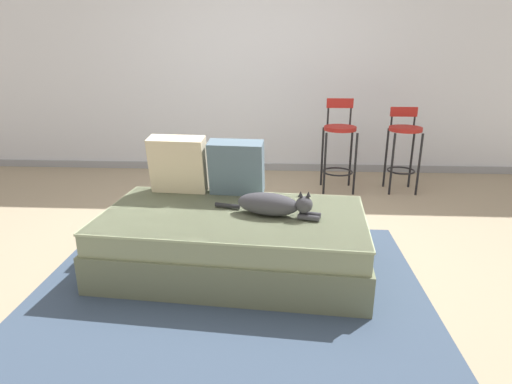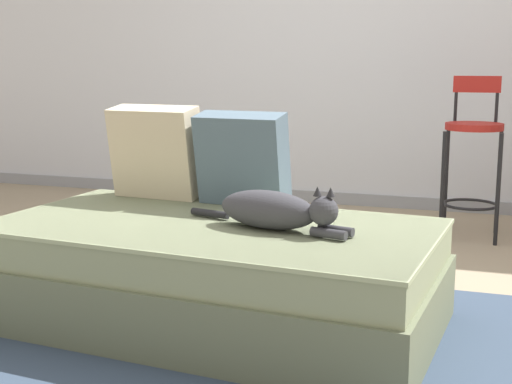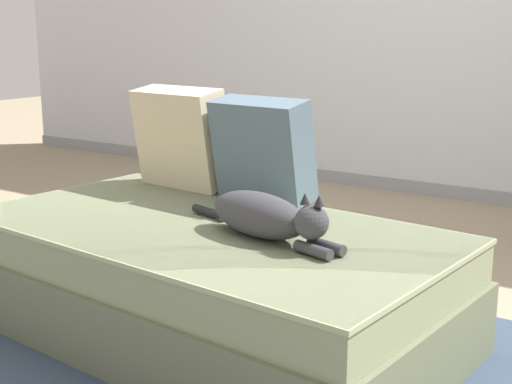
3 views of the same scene
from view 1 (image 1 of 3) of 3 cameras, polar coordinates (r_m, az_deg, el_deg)
The scene contains 10 objects.
ground_plane at distance 3.42m, azimuth -2.23°, elevation -6.91°, with size 16.00×16.00×0.00m, color gray.
wall_back_panel at distance 5.34m, azimuth -0.04°, elevation 16.69°, with size 8.00×0.10×2.60m, color silver.
wall_baseboard_trim at distance 5.47m, azimuth -0.07°, elevation 3.41°, with size 8.00×0.02×0.09m, color gray.
area_rug at distance 2.81m, azimuth -3.61°, elevation -12.95°, with size 2.49×2.08×0.01m, color #334256.
couch at distance 2.97m, azimuth -3.02°, elevation -6.50°, with size 1.87×1.12×0.42m.
throw_pillow_corner at distance 3.31m, azimuth -10.31°, elevation 3.65°, with size 0.44×0.25×0.44m.
throw_pillow_middle at distance 3.20m, azimuth -2.62°, elevation 3.28°, with size 0.42×0.25×0.42m.
cat at distance 2.83m, azimuth 2.22°, elevation -1.66°, with size 0.73×0.27×0.19m.
bar_stool_near_window at distance 4.67m, azimuth 11.03°, elevation 6.74°, with size 0.34×0.34×0.97m.
bar_stool_by_doorway at distance 4.81m, azimuth 19.12°, elevation 6.51°, with size 0.34×0.34×0.89m.
Camera 1 is at (0.31, -3.08, 1.47)m, focal length 30.00 mm.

